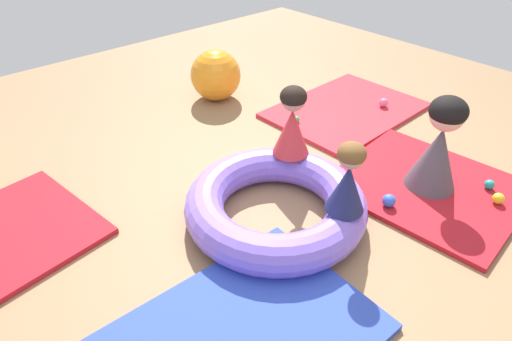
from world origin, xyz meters
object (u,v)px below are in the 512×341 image
at_px(child_in_red, 292,122).
at_px(play_ball_green, 296,119).
at_px(play_ball_blue, 389,201).
at_px(play_ball_pink, 384,103).
at_px(play_ball_yellow, 498,198).
at_px(exercise_ball_large, 216,75).
at_px(inflatable_cushion, 275,204).
at_px(adult_seated, 439,145).
at_px(play_ball_teal, 489,184).
at_px(child_in_navy, 348,178).

relative_size(child_in_red, play_ball_green, 8.77).
bearing_deg(play_ball_blue, play_ball_pink, 36.19).
relative_size(play_ball_pink, play_ball_blue, 0.94).
bearing_deg(play_ball_yellow, play_ball_pink, 64.66).
relative_size(child_in_red, exercise_ball_large, 1.02).
xyz_separation_m(inflatable_cushion, child_in_red, (0.40, 0.25, 0.39)).
xyz_separation_m(adult_seated, play_ball_teal, (0.29, -0.33, -0.32)).
relative_size(child_in_red, play_ball_yellow, 6.51).
distance_m(play_ball_pink, exercise_ball_large, 1.74).
bearing_deg(play_ball_pink, child_in_navy, -152.86).
relative_size(play_ball_yellow, play_ball_pink, 0.93).
distance_m(child_in_navy, play_ball_blue, 0.65).
bearing_deg(adult_seated, play_ball_pink, -61.80).
bearing_deg(adult_seated, child_in_red, 21.17).
xyz_separation_m(play_ball_teal, play_ball_green, (-0.33, 1.70, -0.01)).
height_order(child_in_red, play_ball_green, child_in_red).
bearing_deg(child_in_red, play_ball_teal, -78.25).
bearing_deg(inflatable_cushion, play_ball_pink, 13.80).
bearing_deg(child_in_red, play_ball_pink, -22.35).
relative_size(inflatable_cushion, play_ball_pink, 14.15).
height_order(play_ball_teal, play_ball_yellow, play_ball_yellow).
bearing_deg(play_ball_yellow, child_in_red, 125.82).
xyz_separation_m(play_ball_pink, exercise_ball_large, (-1.09, 1.34, 0.18)).
bearing_deg(play_ball_pink, play_ball_yellow, -115.34).
relative_size(child_in_navy, play_ball_green, 7.86).
relative_size(inflatable_cushion, adult_seated, 1.71).
xyz_separation_m(play_ball_green, play_ball_blue, (-0.41, -1.31, 0.02)).
xyz_separation_m(inflatable_cushion, exercise_ball_large, (0.89, 1.83, 0.13)).
height_order(play_ball_green, exercise_ball_large, exercise_ball_large).
xyz_separation_m(play_ball_teal, play_ball_yellow, (-0.13, -0.12, 0.00)).
bearing_deg(play_ball_teal, adult_seated, 131.79).
xyz_separation_m(play_ball_yellow, exercise_ball_large, (-0.39, 2.81, 0.18)).
bearing_deg(play_ball_teal, play_ball_yellow, -136.12).
bearing_deg(adult_seated, play_ball_blue, 61.26).
height_order(inflatable_cushion, child_in_red, child_in_red).
distance_m(play_ball_teal, play_ball_blue, 0.84).
height_order(child_in_red, play_ball_pink, child_in_red).
xyz_separation_m(child_in_red, play_ball_blue, (0.27, -0.73, -0.44)).
xyz_separation_m(play_ball_green, exercise_ball_large, (-0.19, 0.99, 0.19)).
bearing_deg(inflatable_cushion, exercise_ball_large, 63.98).
bearing_deg(play_ball_green, play_ball_blue, -107.52).
xyz_separation_m(play_ball_teal, play_ball_pink, (0.57, 1.34, 0.01)).
bearing_deg(play_ball_yellow, play_ball_teal, 43.88).
bearing_deg(inflatable_cushion, child_in_red, 32.49).
distance_m(play_ball_teal, play_ball_green, 1.73).
height_order(inflatable_cushion, play_ball_green, inflatable_cushion).
relative_size(child_in_navy, exercise_ball_large, 0.92).
bearing_deg(adult_seated, child_in_navy, 62.99).
distance_m(child_in_navy, play_ball_green, 1.63).
bearing_deg(play_ball_yellow, inflatable_cushion, 142.80).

